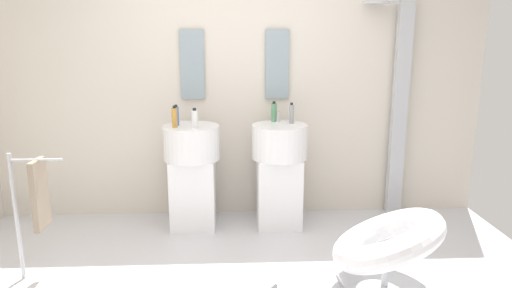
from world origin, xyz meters
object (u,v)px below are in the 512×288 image
at_px(shower_column, 398,106).
at_px(soap_bottle_blue, 176,116).
at_px(soap_bottle_white, 195,119).
at_px(soap_bottle_amber, 175,117).
at_px(lounge_chair, 387,246).
at_px(towel_rack, 36,197).
at_px(soap_bottle_grey, 291,114).
at_px(soap_bottle_green, 274,112).
at_px(pedestal_sink_left, 193,171).
at_px(pedestal_sink_right, 279,170).

bearing_deg(shower_column, soap_bottle_blue, -173.65).
xyz_separation_m(soap_bottle_white, soap_bottle_amber, (-0.18, 0.04, 0.01)).
relative_size(lounge_chair, towel_rack, 1.11).
relative_size(soap_bottle_amber, soap_bottle_grey, 1.00).
bearing_deg(soap_bottle_green, towel_rack, -148.37).
bearing_deg(soap_bottle_green, soap_bottle_grey, -36.85).
relative_size(pedestal_sink_left, soap_bottle_grey, 5.54).
relative_size(towel_rack, soap_bottle_amber, 4.98).
xyz_separation_m(soap_bottle_white, soap_bottle_grey, (0.86, 0.19, 0.01)).
height_order(soap_bottle_white, soap_bottle_amber, soap_bottle_amber).
height_order(pedestal_sink_right, shower_column, shower_column).
xyz_separation_m(soap_bottle_green, soap_bottle_grey, (0.15, -0.11, 0.00)).
height_order(towel_rack, soap_bottle_green, soap_bottle_green).
distance_m(pedestal_sink_right, soap_bottle_blue, 1.06).
xyz_separation_m(shower_column, lounge_chair, (-0.55, -1.50, -0.73)).
bearing_deg(soap_bottle_grey, soap_bottle_blue, -177.93).
distance_m(soap_bottle_white, soap_bottle_amber, 0.18).
height_order(pedestal_sink_left, soap_bottle_green, soap_bottle_green).
bearing_deg(pedestal_sink_right, soap_bottle_amber, -175.06).
height_order(soap_bottle_grey, soap_bottle_blue, soap_bottle_grey).
relative_size(pedestal_sink_right, soap_bottle_green, 5.65).
xyz_separation_m(pedestal_sink_left, soap_bottle_amber, (-0.13, -0.08, 0.51)).
relative_size(pedestal_sink_left, soap_bottle_amber, 5.53).
distance_m(lounge_chair, soap_bottle_blue, 2.11).
distance_m(pedestal_sink_left, shower_column, 2.05).
bearing_deg(towel_rack, soap_bottle_amber, 43.39).
bearing_deg(pedestal_sink_right, soap_bottle_green, 102.39).
bearing_deg(soap_bottle_grey, soap_bottle_amber, -172.13).
relative_size(pedestal_sink_left, soap_bottle_white, 6.01).
bearing_deg(soap_bottle_blue, soap_bottle_green, 9.61).
xyz_separation_m(pedestal_sink_left, towel_rack, (-1.02, -0.92, 0.10)).
bearing_deg(lounge_chair, soap_bottle_white, 140.77).
xyz_separation_m(soap_bottle_grey, soap_bottle_blue, (-1.04, -0.04, -0.00)).
height_order(shower_column, soap_bottle_amber, shower_column).
distance_m(pedestal_sink_right, soap_bottle_green, 0.54).
relative_size(pedestal_sink_right, shower_column, 0.52).
bearing_deg(shower_column, soap_bottle_grey, -169.50).
distance_m(shower_column, soap_bottle_white, 1.96).
distance_m(shower_column, soap_bottle_blue, 2.11).
bearing_deg(soap_bottle_amber, shower_column, 9.20).
bearing_deg(lounge_chair, pedestal_sink_right, 116.43).
distance_m(pedestal_sink_left, pedestal_sink_right, 0.80).
xyz_separation_m(pedestal_sink_right, soap_bottle_white, (-0.75, -0.12, 0.51)).
bearing_deg(soap_bottle_grey, soap_bottle_green, 143.15).
bearing_deg(pedestal_sink_right, soap_bottle_white, -170.82).
bearing_deg(lounge_chair, soap_bottle_blue, 140.67).
bearing_deg(soap_bottle_amber, lounge_chair, -36.85).
distance_m(pedestal_sink_left, soap_bottle_amber, 0.54).
relative_size(pedestal_sink_left, towel_rack, 1.11).
bearing_deg(towel_rack, soap_bottle_green, 31.63).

